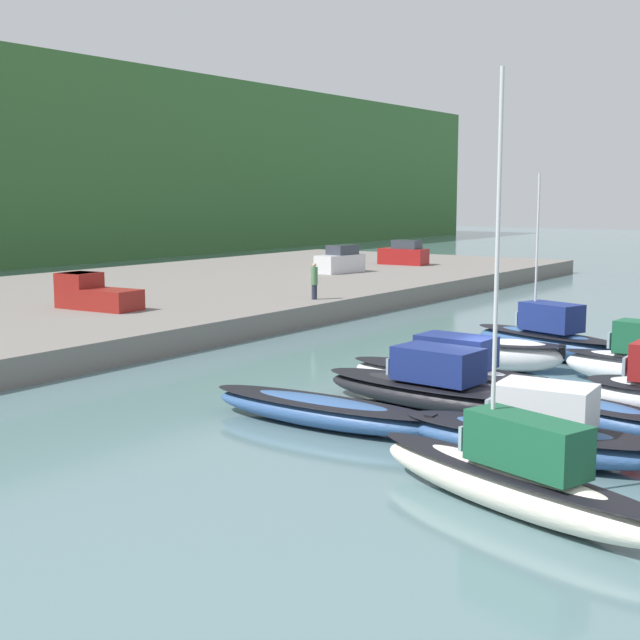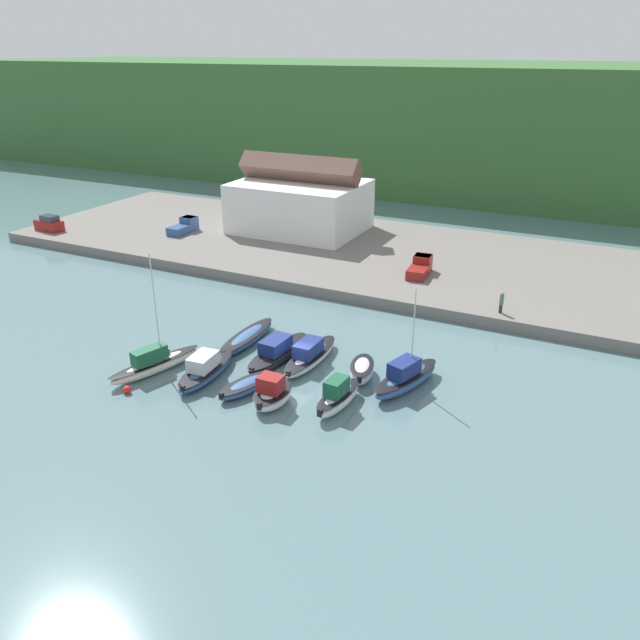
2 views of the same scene
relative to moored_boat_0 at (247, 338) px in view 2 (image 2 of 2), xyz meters
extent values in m
plane|color=slate|center=(6.38, -2.87, -0.51)|extent=(320.00, 320.00, 0.00)
cube|color=#386633|center=(6.38, 85.07, 10.27)|extent=(240.00, 53.58, 21.57)
cube|color=slate|center=(6.38, 27.30, 0.09)|extent=(105.55, 29.28, 1.21)
cube|color=white|center=(-11.24, 31.61, 4.01)|extent=(16.70, 12.99, 6.62)
cube|color=brown|center=(-11.24, 31.61, 9.15)|extent=(17.04, 3.65, 3.65)
ellipsoid|color=#33568E|center=(0.00, 0.01, -0.04)|extent=(1.96, 8.20, 0.94)
ellipsoid|color=black|center=(0.00, 0.01, 0.29)|extent=(2.04, 8.37, 0.12)
cube|color=black|center=(0.04, -3.87, 0.15)|extent=(0.36, 0.28, 0.56)
ellipsoid|color=black|center=(4.16, -1.55, -0.01)|extent=(2.86, 8.28, 1.00)
ellipsoid|color=black|center=(4.16, -1.55, 0.34)|extent=(2.97, 8.44, 0.12)
cube|color=navy|center=(4.14, -1.96, 1.06)|extent=(1.92, 2.96, 1.15)
cube|color=#8CA5B2|center=(4.25, -0.39, 0.89)|extent=(1.55, 0.21, 0.58)
cube|color=black|center=(3.89, -5.41, 0.19)|extent=(0.38, 0.30, 0.56)
ellipsoid|color=silver|center=(6.89, -0.86, -0.02)|extent=(2.28, 7.95, 0.99)
ellipsoid|color=black|center=(6.89, -0.86, 0.33)|extent=(2.37, 8.11, 0.12)
cube|color=navy|center=(6.88, -1.26, 1.05)|extent=(1.65, 2.80, 1.15)
cube|color=#8CA5B2|center=(6.91, 0.28, 0.88)|extent=(1.44, 0.13, 0.57)
cube|color=black|center=(6.81, -4.62, 0.18)|extent=(0.37, 0.29, 0.56)
ellipsoid|color=silver|center=(11.83, -1.41, 0.17)|extent=(2.91, 4.51, 1.36)
ellipsoid|color=black|center=(11.83, -1.41, 0.64)|extent=(3.00, 4.61, 0.12)
cube|color=black|center=(12.39, -3.31, 0.44)|extent=(0.42, 0.37, 0.56)
ellipsoid|color=#33568E|center=(15.54, -1.32, 0.13)|extent=(4.08, 7.65, 1.29)
ellipsoid|color=black|center=(15.54, -1.32, 0.59)|extent=(4.20, 7.81, 0.12)
cube|color=navy|center=(15.43, -1.68, 1.39)|extent=(2.18, 2.91, 1.22)
cube|color=#8CA5B2|center=(15.86, -0.30, 1.21)|extent=(1.30, 0.49, 0.61)
cylinder|color=silver|center=(15.71, -0.79, 4.25)|extent=(0.10, 0.10, 6.94)
ellipsoid|color=white|center=(-3.79, -8.01, 0.06)|extent=(3.92, 8.34, 1.14)
ellipsoid|color=black|center=(-3.79, -8.01, 0.46)|extent=(4.03, 8.51, 0.12)
cube|color=#195638|center=(-3.91, -8.41, 1.23)|extent=(1.93, 3.10, 1.19)
cube|color=#8CA5B2|center=(-3.43, -6.89, 1.05)|extent=(0.97, 0.40, 0.59)
cylinder|color=silver|center=(-3.60, -7.42, 5.11)|extent=(0.10, 0.10, 8.96)
ellipsoid|color=#33568E|center=(0.44, -6.80, -0.01)|extent=(2.81, 7.44, 1.01)
ellipsoid|color=black|center=(0.44, -6.80, 0.35)|extent=(2.91, 7.59, 0.12)
cube|color=silver|center=(0.47, -7.17, 1.08)|extent=(1.87, 2.67, 1.15)
cube|color=#8CA5B2|center=(0.36, -5.75, 0.90)|extent=(1.51, 0.22, 0.58)
cube|color=black|center=(0.72, -10.25, 0.20)|extent=(0.38, 0.31, 0.56)
ellipsoid|color=#33568E|center=(4.60, -7.35, -0.06)|extent=(3.16, 5.44, 0.90)
ellipsoid|color=black|center=(4.60, -7.35, 0.26)|extent=(3.26, 5.56, 0.12)
cube|color=black|center=(3.89, -9.69, 0.12)|extent=(0.43, 0.37, 0.56)
ellipsoid|color=silver|center=(7.39, -8.10, 0.12)|extent=(2.41, 4.06, 1.27)
ellipsoid|color=black|center=(7.39, -8.10, 0.57)|extent=(2.51, 4.14, 0.12)
cube|color=maroon|center=(7.39, -8.30, 1.36)|extent=(1.78, 1.44, 1.22)
cube|color=#8CA5B2|center=(7.38, -7.45, 1.18)|extent=(1.58, 0.13, 0.61)
cube|color=black|center=(7.42, -10.00, 0.38)|extent=(0.36, 0.29, 0.56)
ellipsoid|color=white|center=(11.96, -6.31, 0.13)|extent=(2.10, 5.58, 1.29)
ellipsoid|color=black|center=(11.96, -6.31, 0.58)|extent=(2.17, 5.69, 0.12)
cube|color=#195638|center=(11.93, -6.58, 1.39)|extent=(1.39, 2.01, 1.22)
cube|color=#8CA5B2|center=(12.03, -5.48, 1.21)|extent=(1.11, 0.19, 0.61)
cube|color=black|center=(11.73, -8.89, 0.39)|extent=(0.38, 0.31, 0.56)
cube|color=maroon|center=(-42.22, 16.09, 1.40)|extent=(4.33, 2.12, 1.40)
cube|color=#333842|center=(-41.90, 16.07, 2.48)|extent=(2.42, 1.70, 0.76)
cube|color=#2D4C84|center=(-24.95, 22.70, 1.25)|extent=(2.06, 3.55, 1.10)
cube|color=#2D4C84|center=(-24.91, 24.73, 1.65)|extent=(1.93, 1.92, 1.90)
cube|color=#2D333D|center=(-24.91, 24.73, 2.35)|extent=(1.83, 1.65, 0.50)
cube|color=maroon|center=(9.38, 20.47, 1.25)|extent=(2.27, 3.66, 1.10)
cube|color=maroon|center=(9.22, 22.49, 1.65)|extent=(2.04, 2.03, 1.90)
cube|color=#2D333D|center=(9.22, 22.49, 2.35)|extent=(1.92, 1.76, 0.50)
cylinder|color=#232838|center=(19.62, 14.25, 1.12)|extent=(0.32, 0.32, 0.85)
cylinder|color=#4C7A4C|center=(19.62, 14.25, 2.07)|extent=(0.40, 0.40, 1.05)
sphere|color=tan|center=(19.62, 14.25, 2.72)|extent=(0.24, 0.24, 0.24)
sphere|color=red|center=(-3.55, -11.67, -0.20)|extent=(0.63, 0.63, 0.63)
camera|label=1|loc=(-22.51, -15.78, 6.78)|focal=50.00mm
camera|label=2|loc=(28.34, -42.67, 24.23)|focal=35.00mm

